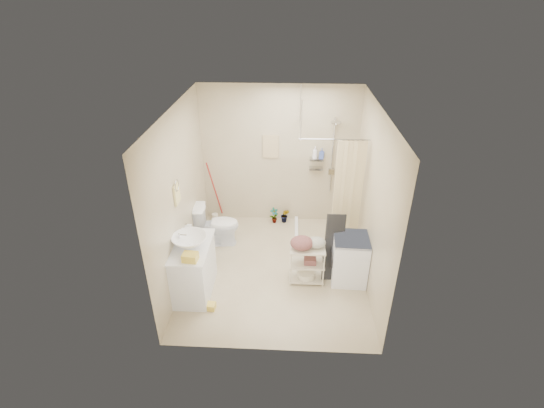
{
  "coord_description": "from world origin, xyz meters",
  "views": [
    {
      "loc": [
        0.2,
        -5.03,
        4.02
      ],
      "look_at": [
        -0.06,
        0.25,
        1.07
      ],
      "focal_mm": 26.0,
      "sensor_mm": 36.0,
      "label": 1
    }
  ],
  "objects_px": {
    "washing_machine": "(349,259)",
    "vanity": "(194,269)",
    "laundry_rack": "(307,261)",
    "toilet": "(217,225)"
  },
  "relations": [
    {
      "from": "washing_machine",
      "to": "vanity",
      "type": "bearing_deg",
      "value": -168.11
    },
    {
      "from": "vanity",
      "to": "laundry_rack",
      "type": "xyz_separation_m",
      "value": [
        1.65,
        0.33,
        -0.05
      ]
    },
    {
      "from": "washing_machine",
      "to": "laundry_rack",
      "type": "distance_m",
      "value": 0.65
    },
    {
      "from": "toilet",
      "to": "laundry_rack",
      "type": "bearing_deg",
      "value": -125.92
    },
    {
      "from": "washing_machine",
      "to": "laundry_rack",
      "type": "bearing_deg",
      "value": -171.95
    },
    {
      "from": "vanity",
      "to": "toilet",
      "type": "relative_size",
      "value": 1.22
    },
    {
      "from": "toilet",
      "to": "laundry_rack",
      "type": "relative_size",
      "value": 1.05
    },
    {
      "from": "toilet",
      "to": "washing_machine",
      "type": "xyz_separation_m",
      "value": [
        2.18,
        -0.87,
        0.0
      ]
    },
    {
      "from": "toilet",
      "to": "washing_machine",
      "type": "bearing_deg",
      "value": -116.26
    },
    {
      "from": "vanity",
      "to": "laundry_rack",
      "type": "distance_m",
      "value": 1.69
    }
  ]
}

